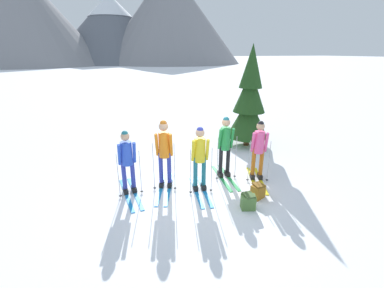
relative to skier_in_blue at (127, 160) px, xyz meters
The scene contains 10 objects.
ground_plane 1.89m from the skier_in_blue, ahead, with size 400.00×400.00×0.00m, color white.
skier_in_blue is the anchor object (origin of this frame).
skier_in_orange 0.96m from the skier_in_blue, ahead, with size 0.90×1.76×1.86m.
skier_in_yellow 1.81m from the skier_in_blue, 14.33° to the right, with size 0.60×1.65×1.73m.
skier_in_green 2.71m from the skier_in_blue, ahead, with size 0.61×1.68×1.79m.
skier_in_pink 3.54m from the skier_in_blue, ahead, with size 0.87×1.64×1.72m.
pine_tree_near 5.29m from the skier_in_blue, 25.67° to the left, with size 1.55×1.55×3.74m.
backpack_on_snow_front 3.08m from the skier_in_blue, 32.81° to the right, with size 0.38×0.33×0.38m.
backpack_on_snow_beside 3.34m from the skier_in_blue, 23.11° to the right, with size 0.39×0.35×0.38m.
mountain_ridge_distant 80.50m from the skier_in_blue, 87.34° to the left, with size 80.85×47.90×27.18m.
Camera 1 is at (-2.02, -5.95, 3.45)m, focal length 24.24 mm.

